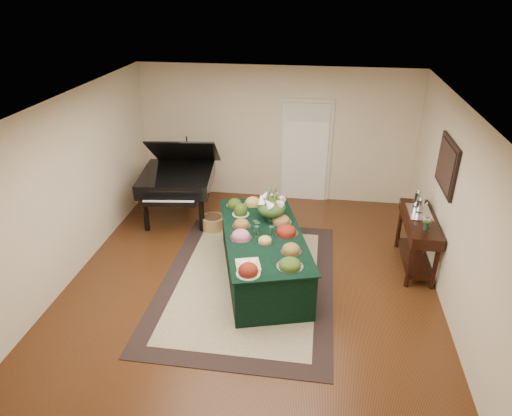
# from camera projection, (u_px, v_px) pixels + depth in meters

# --- Properties ---
(ground) EXTENTS (6.00, 6.00, 0.00)m
(ground) POSITION_uv_depth(u_px,v_px,m) (253.00, 277.00, 7.08)
(ground) COLOR black
(ground) RESTS_ON ground
(area_rug) EXTENTS (2.59, 3.62, 0.01)m
(area_rug) POSITION_uv_depth(u_px,v_px,m) (248.00, 281.00, 6.97)
(area_rug) COLOR black
(area_rug) RESTS_ON ground
(kitchen_doorway) EXTENTS (1.05, 0.07, 2.10)m
(kitchen_doorway) POSITION_uv_depth(u_px,v_px,m) (305.00, 152.00, 9.17)
(kitchen_doorway) COLOR silver
(kitchen_doorway) RESTS_ON ground
(buffet_table) EXTENTS (1.76, 2.63, 0.76)m
(buffet_table) POSITION_uv_depth(u_px,v_px,m) (263.00, 254.00, 6.95)
(buffet_table) COLOR black
(buffet_table) RESTS_ON ground
(food_platters) EXTENTS (1.37, 2.46, 0.15)m
(food_platters) POSITION_uv_depth(u_px,v_px,m) (263.00, 226.00, 6.86)
(food_platters) COLOR silver
(food_platters) RESTS_ON buffet_table
(cutting_board) EXTENTS (0.39, 0.39, 0.10)m
(cutting_board) POSITION_uv_depth(u_px,v_px,m) (248.00, 262.00, 6.01)
(cutting_board) COLOR tan
(cutting_board) RESTS_ON buffet_table
(green_goblets) EXTENTS (0.33, 0.24, 0.18)m
(green_goblets) POSITION_uv_depth(u_px,v_px,m) (260.00, 229.00, 6.69)
(green_goblets) COLOR #163723
(green_goblets) RESTS_ON buffet_table
(floral_centerpiece) EXTENTS (0.46, 0.46, 0.46)m
(floral_centerpiece) POSITION_uv_depth(u_px,v_px,m) (272.00, 204.00, 7.03)
(floral_centerpiece) COLOR #163723
(floral_centerpiece) RESTS_ON buffet_table
(grand_piano) EXTENTS (1.54, 1.72, 1.63)m
(grand_piano) POSITION_uv_depth(u_px,v_px,m) (177.00, 178.00, 8.51)
(grand_piano) COLOR black
(grand_piano) RESTS_ON ground
(wicker_basket) EXTENTS (0.40, 0.40, 0.25)m
(wicker_basket) POSITION_uv_depth(u_px,v_px,m) (213.00, 223.00, 8.38)
(wicker_basket) COLOR #9F7740
(wicker_basket) RESTS_ON ground
(mahogany_sideboard) EXTENTS (0.45, 1.36, 0.88)m
(mahogany_sideboard) POSITION_uv_depth(u_px,v_px,m) (419.00, 229.00, 7.05)
(mahogany_sideboard) COLOR black
(mahogany_sideboard) RESTS_ON ground
(tea_service) EXTENTS (0.34, 0.58, 0.30)m
(tea_service) POSITION_uv_depth(u_px,v_px,m) (419.00, 203.00, 7.15)
(tea_service) COLOR silver
(tea_service) RESTS_ON mahogany_sideboard
(pink_bouquet) EXTENTS (0.17, 0.17, 0.22)m
(pink_bouquet) POSITION_uv_depth(u_px,v_px,m) (427.00, 221.00, 6.56)
(pink_bouquet) COLOR #163723
(pink_bouquet) RESTS_ON mahogany_sideboard
(wall_painting) EXTENTS (0.05, 0.95, 0.75)m
(wall_painting) POSITION_uv_depth(u_px,v_px,m) (447.00, 165.00, 6.54)
(wall_painting) COLOR black
(wall_painting) RESTS_ON ground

